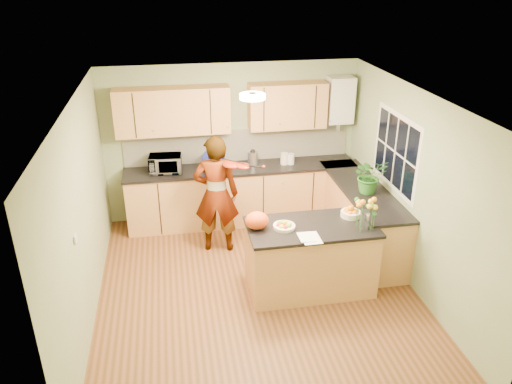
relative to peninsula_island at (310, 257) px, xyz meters
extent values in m
plane|color=#533617|center=(-0.67, 0.07, -0.46)|extent=(4.50, 4.50, 0.00)
cube|color=white|center=(-0.67, 0.07, 2.04)|extent=(4.00, 4.50, 0.02)
cube|color=gray|center=(-0.67, 2.32, 0.79)|extent=(4.00, 0.02, 2.50)
cube|color=gray|center=(-0.67, -2.18, 0.79)|extent=(4.00, 0.02, 2.50)
cube|color=gray|center=(-2.67, 0.07, 0.79)|extent=(0.02, 4.50, 2.50)
cube|color=gray|center=(1.33, 0.07, 0.79)|extent=(0.02, 4.50, 2.50)
cube|color=#BE7C4C|center=(-0.57, 2.02, -0.01)|extent=(3.60, 0.60, 0.90)
cube|color=black|center=(-0.57, 2.01, 0.46)|extent=(3.64, 0.62, 0.04)
cube|color=#BE7C4C|center=(1.03, 0.92, -0.01)|extent=(0.60, 2.20, 0.90)
cube|color=black|center=(1.02, 0.92, 0.46)|extent=(0.62, 2.24, 0.04)
cube|color=white|center=(-0.57, 2.30, 0.74)|extent=(3.60, 0.02, 0.52)
cube|color=#BE7C4C|center=(-1.57, 2.15, 1.39)|extent=(1.70, 0.34, 0.70)
cube|color=#BE7C4C|center=(0.18, 2.15, 1.39)|extent=(1.20, 0.34, 0.70)
cube|color=silver|center=(1.03, 2.16, 1.44)|extent=(0.40, 0.30, 0.72)
cylinder|color=silver|center=(1.03, 2.16, 1.04)|extent=(0.06, 0.06, 0.20)
cube|color=silver|center=(1.32, 0.67, 1.09)|extent=(0.01, 1.30, 1.05)
cube|color=black|center=(1.32, 0.67, 1.09)|extent=(0.01, 1.18, 0.92)
cube|color=silver|center=(-2.66, -0.53, 0.84)|extent=(0.02, 0.09, 0.09)
cylinder|color=#FFEABF|center=(-0.67, 0.37, 2.00)|extent=(0.30, 0.30, 0.06)
cylinder|color=silver|center=(-0.67, 0.37, 2.03)|extent=(0.10, 0.10, 0.02)
cube|color=#BE7C4C|center=(0.00, 0.00, -0.02)|extent=(1.56, 0.78, 0.88)
cube|color=black|center=(0.00, 0.00, 0.44)|extent=(1.60, 0.82, 0.04)
cylinder|color=beige|center=(-0.35, 0.00, 0.48)|extent=(0.27, 0.27, 0.04)
cylinder|color=beige|center=(0.55, 0.15, 0.49)|extent=(0.25, 0.25, 0.07)
cylinder|color=silver|center=(0.60, -0.18, 0.57)|extent=(0.11, 0.11, 0.23)
ellipsoid|color=#E54912|center=(-0.68, 0.05, 0.56)|extent=(0.30, 0.26, 0.22)
cube|color=white|center=(-0.10, -0.30, 0.46)|extent=(0.22, 0.30, 0.01)
imported|color=#ECA890|center=(-1.05, 1.20, 0.41)|extent=(0.69, 0.51, 1.74)
imported|color=silver|center=(-1.74, 2.01, 0.61)|extent=(0.51, 0.36, 0.27)
cube|color=#212C97|center=(-1.01, 1.99, 0.60)|extent=(0.36, 0.31, 0.25)
cylinder|color=silver|center=(-0.38, 2.04, 0.60)|extent=(0.17, 0.17, 0.23)
sphere|color=black|center=(-0.38, 2.04, 0.75)|extent=(0.08, 0.08, 0.08)
cylinder|color=beige|center=(0.12, 2.01, 0.57)|extent=(0.14, 0.14, 0.18)
cylinder|color=silver|center=(0.22, 2.00, 0.57)|extent=(0.14, 0.14, 0.17)
imported|color=#2B6C24|center=(1.03, 0.76, 0.73)|extent=(0.47, 0.41, 0.50)
camera|label=1|loc=(-1.63, -5.18, 3.39)|focal=35.00mm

